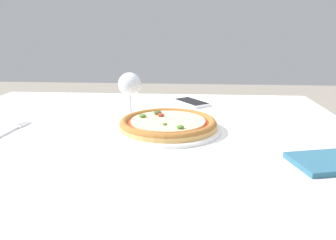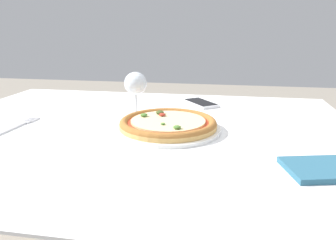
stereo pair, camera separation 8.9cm
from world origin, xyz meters
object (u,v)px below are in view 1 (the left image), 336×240
cell_phone (191,102)px  fork (12,130)px  wine_glass_far_left (130,85)px  dining_table (135,160)px  pizza_plate (168,125)px

cell_phone → fork: bearing=-144.2°
wine_glass_far_left → dining_table: bearing=-76.5°
pizza_plate → fork: 0.43m
fork → wine_glass_far_left: size_ratio=1.23×
dining_table → wine_glass_far_left: bearing=103.5°
fork → cell_phone: cell_phone is taller
pizza_plate → wine_glass_far_left: (-0.13, 0.15, 0.08)m
fork → cell_phone: (0.49, 0.35, 0.00)m
dining_table → fork: bearing=-174.2°
fork → cell_phone: bearing=35.8°
fork → dining_table: bearing=5.8°
dining_table → wine_glass_far_left: 0.24m
cell_phone → dining_table: bearing=-116.4°
wine_glass_far_left → fork: bearing=-148.0°
pizza_plate → fork: pizza_plate is taller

